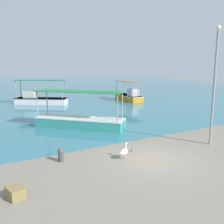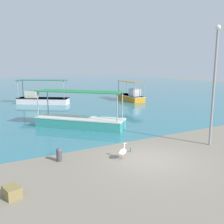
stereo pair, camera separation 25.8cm
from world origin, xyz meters
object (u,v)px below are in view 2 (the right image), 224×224
Objects in this scene: lamp_post at (214,81)px; fishing_boat_near_left at (80,120)px; cargo_crate at (12,192)px; mooring_bollard at (59,154)px; pelican at (122,152)px; fishing_boat_far_right at (42,99)px; fishing_boat_far_left at (131,96)px; glass_bottle at (131,150)px.

fishing_boat_near_left is at bearing 123.60° from lamp_post.
fishing_boat_near_left is at bearing 54.46° from cargo_crate.
lamp_post is at bearing -12.16° from mooring_bollard.
mooring_bollard is (-2.84, 1.25, -0.02)m from pelican.
fishing_boat_far_right is 21.50m from lamp_post.
fishing_boat_near_left is (-0.35, -13.13, -0.09)m from fishing_boat_far_right.
fishing_boat_near_left reaches higher than cargo_crate.
cargo_crate is at bearing -125.54° from fishing_boat_near_left.
cargo_crate is (-5.33, -1.24, -0.18)m from pelican.
fishing_boat_far_left is at bearing 70.58° from lamp_post.
fishing_boat_far_right is at bearing 78.72° from mooring_bollard.
fishing_boat_near_left is 0.89× the size of lamp_post.
pelican is (-0.94, -20.17, -0.26)m from fishing_boat_far_right.
lamp_post reaches higher than mooring_bollard.
glass_bottle is (0.33, -6.40, -0.44)m from fishing_boat_near_left.
fishing_boat_far_right is 8.82× the size of mooring_bollard.
fishing_boat_far_left is 20.99m from pelican.
mooring_bollard is at bearing 156.19° from pelican.
fishing_boat_far_right reaches higher than fishing_boat_near_left.
lamp_post is at bearing -5.84° from pelican.
fishing_boat_far_left is at bearing -14.82° from fishing_boat_far_right.
glass_bottle is (6.24, 1.88, -0.09)m from cargo_crate.
pelican is at bearing -23.81° from mooring_bollard.
fishing_boat_near_left is 6.73m from mooring_bollard.
fishing_boat_far_left is 21.78m from mooring_bollard.
glass_bottle is at bearing -9.16° from mooring_bollard.
fishing_boat_far_right is at bearing 102.80° from lamp_post.
fishing_boat_near_left is at bearing -91.53° from fishing_boat_far_right.
lamp_post is (4.71, -20.75, 3.10)m from fishing_boat_far_right.
mooring_bollard is at bearing -132.70° from fishing_boat_far_left.
glass_bottle is (0.91, 0.65, -0.27)m from pelican.
pelican is at bearing 174.16° from lamp_post.
fishing_boat_far_left is 15.27m from fishing_boat_near_left.
fishing_boat_near_left is at bearing -138.01° from fishing_boat_far_left.
cargo_crate is at bearing -163.20° from glass_bottle.
pelican is (-11.94, -17.26, -0.26)m from fishing_boat_far_left.
lamp_post is 11.55m from cargo_crate.
fishing_boat_near_left is (-11.35, -10.22, -0.09)m from fishing_boat_far_left.
fishing_boat_far_left is 19.16m from lamp_post.
cargo_crate is at bearing -133.03° from fishing_boat_far_left.
fishing_boat_far_right is at bearing 87.34° from pelican.
glass_bottle is at bearing 35.29° from pelican.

